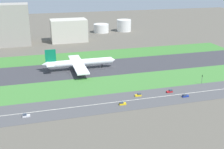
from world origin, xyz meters
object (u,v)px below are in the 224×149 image
(car_3, at_px, (185,96))
(car_4, at_px, (138,95))
(airliner, at_px, (78,63))
(fuel_tank_west, at_px, (101,28))
(hangar_building, at_px, (69,30))
(car_6, at_px, (122,104))
(car_5, at_px, (26,115))
(fuel_tank_centre, at_px, (124,25))
(traffic_light, at_px, (202,79))
(terminal_building, at_px, (13,25))
(car_1, at_px, (170,91))

(car_3, relative_size, car_4, 1.00)
(airliner, relative_size, fuel_tank_west, 3.01)
(hangar_building, relative_size, fuel_tank_west, 2.03)
(car_6, relative_size, car_4, 1.00)
(airliner, xyz_separation_m, car_5, (-44.02, -78.00, -5.31))
(car_6, height_order, fuel_tank_centre, fuel_tank_centre)
(traffic_light, xyz_separation_m, terminal_building, (-141.99, 174.01, 19.47))
(car_6, height_order, car_3, same)
(traffic_light, bearing_deg, airliner, 144.68)
(fuel_tank_centre, bearing_deg, car_5, -120.16)
(car_6, distance_m, fuel_tank_west, 241.06)
(car_4, bearing_deg, car_1, 0.00)
(car_1, xyz_separation_m, terminal_building, (-111.29, 182.00, 22.84))
(traffic_light, xyz_separation_m, fuel_tank_west, (-25.49, 219.01, 1.73))
(car_5, distance_m, car_3, 104.58)
(terminal_building, bearing_deg, car_6, -69.24)
(airliner, bearing_deg, car_3, -52.17)
(car_6, xyz_separation_m, hangar_building, (-8.38, 192.00, 12.74))
(car_3, relative_size, hangar_building, 0.10)
(car_4, bearing_deg, airliner, 113.97)
(car_1, height_order, car_5, same)
(car_6, xyz_separation_m, car_4, (14.76, 10.00, 0.00))
(car_1, xyz_separation_m, car_6, (-38.52, -10.00, 0.00))
(car_4, xyz_separation_m, fuel_tank_west, (28.97, 227.00, 5.10))
(airliner, height_order, terminal_building, terminal_building)
(car_6, height_order, terminal_building, terminal_building)
(car_6, bearing_deg, airliner, -78.78)
(car_5, relative_size, car_6, 1.00)
(fuel_tank_west, bearing_deg, terminal_building, -158.88)
(airliner, height_order, traffic_light, airliner)
(traffic_light, bearing_deg, fuel_tank_centre, 87.64)
(airliner, relative_size, terminal_building, 1.37)
(airliner, height_order, fuel_tank_west, airliner)
(car_1, height_order, car_6, same)
(car_5, height_order, car_6, same)
(car_1, height_order, terminal_building, terminal_building)
(car_5, distance_m, hangar_building, 199.10)
(car_1, xyz_separation_m, hangar_building, (-46.90, 182.00, 12.74))
(airliner, height_order, car_5, airliner)
(airliner, bearing_deg, car_6, -78.78)
(car_1, distance_m, car_5, 98.53)
(car_6, relative_size, fuel_tank_centre, 0.21)
(car_1, distance_m, car_4, 23.76)
(airliner, relative_size, fuel_tank_centre, 3.13)
(car_6, bearing_deg, fuel_tank_centre, -108.27)
(traffic_light, bearing_deg, fuel_tank_west, 96.64)
(airliner, xyz_separation_m, fuel_tank_west, (59.21, 159.00, -0.21))
(car_5, xyz_separation_m, fuel_tank_centre, (137.73, 237.00, 7.53))
(hangar_building, bearing_deg, fuel_tank_west, 40.81)
(car_4, height_order, fuel_tank_centre, fuel_tank_centre)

